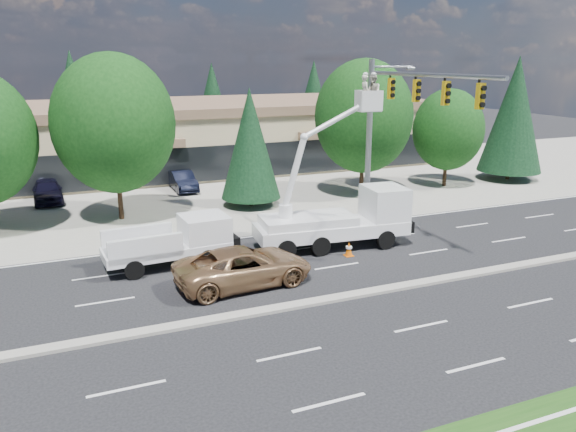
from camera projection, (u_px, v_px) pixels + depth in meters
name	position (u px, v px, depth m)	size (l,w,h in m)	color
ground	(256.00, 314.00, 20.57)	(140.00, 140.00, 0.00)	black
concrete_apron	(158.00, 195.00, 38.34)	(140.00, 22.00, 0.01)	gray
road_median	(256.00, 312.00, 20.55)	(120.00, 0.55, 0.12)	gray
strip_mall	(135.00, 136.00, 46.44)	(50.40, 15.40, 5.50)	tan
tree_front_d	(114.00, 124.00, 31.30)	(6.80, 6.80, 9.43)	#332114
tree_front_e	(250.00, 144.00, 34.68)	(3.74, 3.74, 7.38)	#332114
tree_front_f	(364.00, 116.00, 37.28)	(6.55, 6.55, 9.09)	#332114
tree_front_g	(448.00, 130.00, 40.20)	(5.06, 5.06, 7.03)	#332114
tree_front_h	(514.00, 114.00, 42.19)	(4.71, 4.71, 9.29)	#332114
tree_back_b	(74.00, 98.00, 54.98)	(5.01, 5.01, 9.87)	#332114
tree_back_c	(213.00, 101.00, 60.34)	(4.40, 4.40, 8.66)	#332114
tree_back_d	(314.00, 97.00, 64.76)	(4.50, 4.50, 8.87)	#332114
signal_mast	(392.00, 118.00, 28.91)	(2.76, 10.16, 9.00)	gray
utility_pickup	(176.00, 246.00, 25.28)	(5.69, 2.47, 2.14)	white
bucket_truck	(344.00, 211.00, 27.57)	(7.73, 3.07, 8.41)	white
traffic_cone_b	(197.00, 270.00, 23.85)	(0.40, 0.40, 0.70)	#DA5A06
traffic_cone_c	(224.00, 272.00, 23.61)	(0.40, 0.40, 0.70)	#DA5A06
traffic_cone_d	(349.00, 249.00, 26.53)	(0.40, 0.40, 0.70)	#DA5A06
minivan	(244.00, 266.00, 23.02)	(2.63, 5.69, 1.58)	#A77B50
parked_car_west	(47.00, 191.00, 36.46)	(1.77, 4.41, 1.50)	black
parked_car_east	(183.00, 181.00, 39.76)	(1.45, 4.15, 1.37)	black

